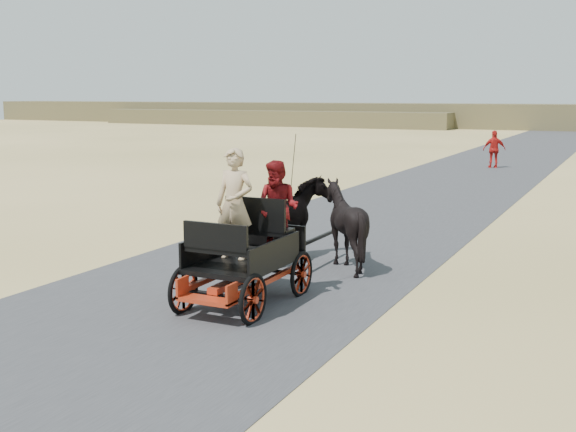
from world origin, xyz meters
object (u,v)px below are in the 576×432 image
at_px(horse_left, 294,221).
at_px(horse_right, 345,225).
at_px(carriage, 245,282).
at_px(pedestrian, 494,149).

xyz_separation_m(horse_left, horse_right, (1.10, 0.00, 0.00)).
height_order(carriage, pedestrian, pedestrian).
height_order(horse_left, horse_right, horse_right).
xyz_separation_m(horse_left, pedestrian, (0.15, 20.99, 0.02)).
distance_m(horse_left, horse_right, 1.10).
distance_m(carriage, horse_left, 3.09).
relative_size(horse_right, pedestrian, 0.98).
distance_m(horse_right, pedestrian, 21.01).
bearing_deg(carriage, horse_right, 79.61).
bearing_deg(carriage, horse_left, 100.39).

